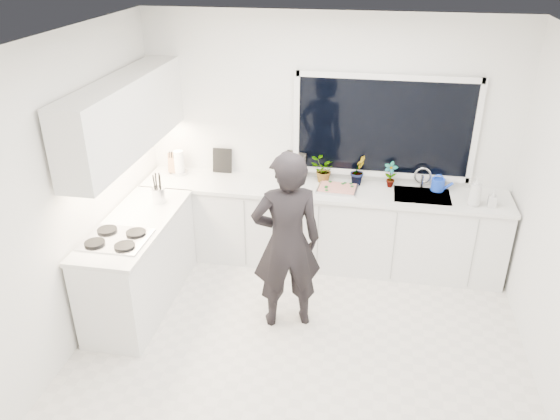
# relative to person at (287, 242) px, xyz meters

# --- Properties ---
(floor) EXTENTS (4.00, 3.50, 0.02)m
(floor) POSITION_rel_person_xyz_m (0.20, -0.31, -0.89)
(floor) COLOR beige
(floor) RESTS_ON ground
(wall_back) EXTENTS (4.00, 0.02, 2.70)m
(wall_back) POSITION_rel_person_xyz_m (0.20, 1.45, 0.47)
(wall_back) COLOR white
(wall_back) RESTS_ON ground
(wall_left) EXTENTS (0.02, 3.50, 2.70)m
(wall_left) POSITION_rel_person_xyz_m (-1.81, -0.31, 0.47)
(wall_left) COLOR white
(wall_left) RESTS_ON ground
(ceiling) EXTENTS (4.00, 3.50, 0.02)m
(ceiling) POSITION_rel_person_xyz_m (0.20, -0.31, 1.83)
(ceiling) COLOR white
(ceiling) RESTS_ON wall_back
(window) EXTENTS (1.80, 0.02, 1.00)m
(window) POSITION_rel_person_xyz_m (0.80, 1.41, 0.67)
(window) COLOR black
(window) RESTS_ON wall_back
(base_cabinets_back) EXTENTS (3.92, 0.58, 0.88)m
(base_cabinets_back) POSITION_rel_person_xyz_m (0.20, 1.14, -0.44)
(base_cabinets_back) COLOR white
(base_cabinets_back) RESTS_ON floor
(base_cabinets_left) EXTENTS (0.58, 1.60, 0.88)m
(base_cabinets_left) POSITION_rel_person_xyz_m (-1.47, 0.04, -0.44)
(base_cabinets_left) COLOR white
(base_cabinets_left) RESTS_ON floor
(countertop_back) EXTENTS (3.94, 0.62, 0.04)m
(countertop_back) POSITION_rel_person_xyz_m (0.20, 1.13, 0.02)
(countertop_back) COLOR silver
(countertop_back) RESTS_ON base_cabinets_back
(countertop_left) EXTENTS (0.62, 1.60, 0.04)m
(countertop_left) POSITION_rel_person_xyz_m (-1.47, 0.04, 0.02)
(countertop_left) COLOR silver
(countertop_left) RESTS_ON base_cabinets_left
(upper_cabinets) EXTENTS (0.34, 2.10, 0.70)m
(upper_cabinets) POSITION_rel_person_xyz_m (-1.59, 0.39, 0.97)
(upper_cabinets) COLOR white
(upper_cabinets) RESTS_ON wall_left
(sink) EXTENTS (0.58, 0.42, 0.14)m
(sink) POSITION_rel_person_xyz_m (1.25, 1.14, -0.01)
(sink) COLOR silver
(sink) RESTS_ON countertop_back
(faucet) EXTENTS (0.03, 0.03, 0.22)m
(faucet) POSITION_rel_person_xyz_m (1.25, 1.34, 0.15)
(faucet) COLOR silver
(faucet) RESTS_ON countertop_back
(stovetop) EXTENTS (0.56, 0.48, 0.03)m
(stovetop) POSITION_rel_person_xyz_m (-1.49, -0.31, 0.06)
(stovetop) COLOR black
(stovetop) RESTS_ON countertop_left
(person) EXTENTS (0.74, 0.60, 1.75)m
(person) POSITION_rel_person_xyz_m (0.00, 0.00, 0.00)
(person) COLOR black
(person) RESTS_ON floor
(pizza_tray) EXTENTS (0.44, 0.34, 0.03)m
(pizza_tray) POSITION_rel_person_xyz_m (0.36, 1.11, 0.06)
(pizza_tray) COLOR silver
(pizza_tray) RESTS_ON countertop_back
(pizza) EXTENTS (0.40, 0.30, 0.01)m
(pizza) POSITION_rel_person_xyz_m (0.36, 1.11, 0.08)
(pizza) COLOR red
(pizza) RESTS_ON pizza_tray
(watering_can) EXTENTS (0.18, 0.18, 0.13)m
(watering_can) POSITION_rel_person_xyz_m (1.41, 1.30, 0.11)
(watering_can) COLOR blue
(watering_can) RESTS_ON countertop_back
(paper_towel_roll) EXTENTS (0.13, 0.13, 0.26)m
(paper_towel_roll) POSITION_rel_person_xyz_m (-1.44, 1.24, 0.17)
(paper_towel_roll) COLOR white
(paper_towel_roll) RESTS_ON countertop_back
(knife_block) EXTENTS (0.15, 0.13, 0.22)m
(knife_block) POSITION_rel_person_xyz_m (-1.52, 1.28, 0.15)
(knife_block) COLOR #9D7C49
(knife_block) RESTS_ON countertop_back
(utensil_crock) EXTENTS (0.17, 0.17, 0.16)m
(utensil_crock) POSITION_rel_person_xyz_m (-1.40, 0.49, 0.12)
(utensil_crock) COLOR #BBBBC0
(utensil_crock) RESTS_ON countertop_left
(picture_frame_large) EXTENTS (0.22, 0.02, 0.28)m
(picture_frame_large) POSITION_rel_person_xyz_m (-0.98, 1.38, 0.18)
(picture_frame_large) COLOR black
(picture_frame_large) RESTS_ON countertop_back
(picture_frame_small) EXTENTS (0.24, 0.11, 0.30)m
(picture_frame_small) POSITION_rel_person_xyz_m (-0.14, 1.38, 0.19)
(picture_frame_small) COLOR black
(picture_frame_small) RESTS_ON countertop_back
(herb_plants) EXTENTS (0.97, 0.30, 0.32)m
(herb_plants) POSITION_rel_person_xyz_m (0.40, 1.30, 0.19)
(herb_plants) COLOR #26662D
(herb_plants) RESTS_ON countertop_back
(soap_bottles) EXTENTS (0.28, 0.13, 0.32)m
(soap_bottles) POSITION_rel_person_xyz_m (1.77, 0.99, 0.19)
(soap_bottles) COLOR #D8BF66
(soap_bottles) RESTS_ON countertop_back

